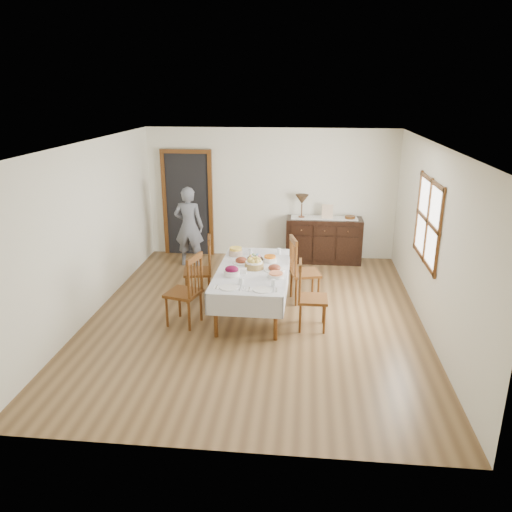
# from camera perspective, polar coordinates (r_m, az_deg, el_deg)

# --- Properties ---
(ground) EXTENTS (6.00, 6.00, 0.00)m
(ground) POSITION_cam_1_polar(r_m,az_deg,el_deg) (7.69, -0.08, -6.96)
(ground) COLOR brown
(room_shell) EXTENTS (5.02, 6.02, 2.65)m
(room_shell) POSITION_cam_1_polar(r_m,az_deg,el_deg) (7.56, -0.85, 5.78)
(room_shell) COLOR silver
(room_shell) RESTS_ON ground
(dining_table) EXTENTS (1.08, 2.09, 0.72)m
(dining_table) POSITION_cam_1_polar(r_m,az_deg,el_deg) (7.62, -0.35, -2.08)
(dining_table) COLOR silver
(dining_table) RESTS_ON ground
(chair_left_near) EXTENTS (0.56, 0.56, 1.09)m
(chair_left_near) POSITION_cam_1_polar(r_m,az_deg,el_deg) (7.32, -7.93, -3.83)
(chair_left_near) COLOR #572F11
(chair_left_near) RESTS_ON ground
(chair_left_far) EXTENTS (0.52, 0.52, 1.07)m
(chair_left_far) POSITION_cam_1_polar(r_m,az_deg,el_deg) (8.18, -6.30, -1.37)
(chair_left_far) COLOR #572F11
(chair_left_far) RESTS_ON ground
(chair_right_near) EXTENTS (0.42, 0.42, 1.01)m
(chair_right_near) POSITION_cam_1_polar(r_m,az_deg,el_deg) (7.20, 6.09, -4.45)
(chair_right_near) COLOR #572F11
(chair_right_near) RESTS_ON ground
(chair_right_far) EXTENTS (0.55, 0.55, 1.09)m
(chair_right_far) POSITION_cam_1_polar(r_m,az_deg,el_deg) (8.08, 5.25, -1.53)
(chair_right_far) COLOR #572F11
(chair_right_far) RESTS_ON ground
(sideboard) EXTENTS (1.49, 0.54, 0.89)m
(sideboard) POSITION_cam_1_polar(r_m,az_deg,el_deg) (10.05, 7.74, 1.83)
(sideboard) COLOR black
(sideboard) RESTS_ON ground
(person) EXTENTS (0.53, 0.35, 1.67)m
(person) POSITION_cam_1_polar(r_m,az_deg,el_deg) (9.73, -7.69, 3.64)
(person) COLOR slate
(person) RESTS_ON ground
(bread_basket) EXTENTS (0.29, 0.29, 0.17)m
(bread_basket) POSITION_cam_1_polar(r_m,az_deg,el_deg) (7.58, -0.21, -0.90)
(bread_basket) COLOR olive
(bread_basket) RESTS_ON dining_table
(egg_basket) EXTENTS (0.25, 0.25, 0.11)m
(egg_basket) POSITION_cam_1_polar(r_m,az_deg,el_deg) (7.91, -0.12, -0.32)
(egg_basket) COLOR black
(egg_basket) RESTS_ON dining_table
(ham_platter_a) EXTENTS (0.28, 0.28, 0.11)m
(ham_platter_a) POSITION_cam_1_polar(r_m,az_deg,el_deg) (7.83, -1.68, -0.58)
(ham_platter_a) COLOR white
(ham_platter_a) RESTS_ON dining_table
(ham_platter_b) EXTENTS (0.32, 0.32, 0.11)m
(ham_platter_b) POSITION_cam_1_polar(r_m,az_deg,el_deg) (7.52, 2.12, -1.43)
(ham_platter_b) COLOR white
(ham_platter_b) RESTS_ON dining_table
(beet_bowl) EXTENTS (0.24, 0.24, 0.15)m
(beet_bowl) POSITION_cam_1_polar(r_m,az_deg,el_deg) (7.30, -2.79, -1.76)
(beet_bowl) COLOR white
(beet_bowl) RESTS_ON dining_table
(carrot_bowl) EXTENTS (0.23, 0.23, 0.10)m
(carrot_bowl) POSITION_cam_1_polar(r_m,az_deg,el_deg) (7.89, 1.60, -0.33)
(carrot_bowl) COLOR white
(carrot_bowl) RESTS_ON dining_table
(pineapple_bowl) EXTENTS (0.22, 0.22, 0.13)m
(pineapple_bowl) POSITION_cam_1_polar(r_m,az_deg,el_deg) (8.18, -2.33, 0.51)
(pineapple_bowl) COLOR tan
(pineapple_bowl) RESTS_ON dining_table
(casserole_dish) EXTENTS (0.24, 0.24, 0.08)m
(casserole_dish) POSITION_cam_1_polar(r_m,az_deg,el_deg) (7.24, 2.29, -2.19)
(casserole_dish) COLOR white
(casserole_dish) RESTS_ON dining_table
(butter_dish) EXTENTS (0.14, 0.09, 0.07)m
(butter_dish) POSITION_cam_1_polar(r_m,az_deg,el_deg) (7.41, -1.63, -1.68)
(butter_dish) COLOR white
(butter_dish) RESTS_ON dining_table
(setting_left) EXTENTS (0.42, 0.31, 0.10)m
(setting_left) POSITION_cam_1_polar(r_m,az_deg,el_deg) (6.91, -2.70, -3.37)
(setting_left) COLOR white
(setting_left) RESTS_ON dining_table
(setting_right) EXTENTS (0.42, 0.31, 0.10)m
(setting_right) POSITION_cam_1_polar(r_m,az_deg,el_deg) (6.83, 1.08, -3.60)
(setting_right) COLOR white
(setting_right) RESTS_ON dining_table
(glass_far_a) EXTENTS (0.06, 0.06, 0.11)m
(glass_far_a) POSITION_cam_1_polar(r_m,az_deg,el_deg) (8.21, -0.64, 0.53)
(glass_far_a) COLOR white
(glass_far_a) RESTS_ON dining_table
(glass_far_b) EXTENTS (0.06, 0.06, 0.10)m
(glass_far_b) POSITION_cam_1_polar(r_m,az_deg,el_deg) (8.25, 2.65, 0.55)
(glass_far_b) COLOR white
(glass_far_b) RESTS_ON dining_table
(runner) EXTENTS (1.30, 0.35, 0.01)m
(runner) POSITION_cam_1_polar(r_m,az_deg,el_deg) (9.95, 7.79, 4.35)
(runner) COLOR white
(runner) RESTS_ON sideboard
(table_lamp) EXTENTS (0.26, 0.26, 0.46)m
(table_lamp) POSITION_cam_1_polar(r_m,az_deg,el_deg) (9.85, 5.28, 6.39)
(table_lamp) COLOR brown
(table_lamp) RESTS_ON sideboard
(picture_frame) EXTENTS (0.22, 0.08, 0.28)m
(picture_frame) POSITION_cam_1_polar(r_m,az_deg,el_deg) (9.89, 8.16, 5.05)
(picture_frame) COLOR beige
(picture_frame) RESTS_ON sideboard
(deco_bowl) EXTENTS (0.20, 0.20, 0.06)m
(deco_bowl) POSITION_cam_1_polar(r_m,az_deg,el_deg) (9.96, 10.69, 4.36)
(deco_bowl) COLOR #572F11
(deco_bowl) RESTS_ON sideboard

